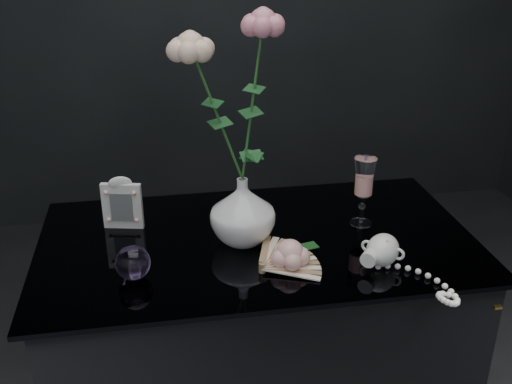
{
  "coord_description": "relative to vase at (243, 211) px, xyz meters",
  "views": [
    {
      "loc": [
        -0.22,
        -1.2,
        1.47
      ],
      "look_at": [
        -0.02,
        -0.02,
        0.92
      ],
      "focal_mm": 42.0,
      "sensor_mm": 36.0,
      "label": 1
    }
  ],
  "objects": [
    {
      "name": "picture_frame",
      "position": [
        -0.28,
        0.12,
        -0.01
      ],
      "size": [
        0.12,
        0.1,
        0.14
      ],
      "primitive_type": null,
      "rotation": [
        0.0,
        0.0,
        -0.22
      ],
      "color": "silver",
      "rests_on": "table"
    },
    {
      "name": "paper_fan",
      "position": [
        0.02,
        -0.15,
        -0.07
      ],
      "size": [
        0.26,
        0.2,
        0.03
      ],
      "primitive_type": null,
      "rotation": [
        0.0,
        0.0,
        0.0
      ],
      "color": "#F7F2C5",
      "rests_on": "table"
    },
    {
      "name": "pearl_jar",
      "position": [
        0.29,
        -0.15,
        -0.04
      ],
      "size": [
        0.36,
        0.36,
        0.07
      ],
      "primitive_type": null,
      "rotation": [
        0.0,
        0.0,
        -0.69
      ],
      "color": "white",
      "rests_on": "table"
    },
    {
      "name": "vase",
      "position": [
        0.0,
        0.0,
        0.0
      ],
      "size": [
        0.2,
        0.2,
        0.16
      ],
      "primitive_type": "imported",
      "rotation": [
        0.0,
        0.0,
        0.36
      ],
      "color": "white",
      "rests_on": "table"
    },
    {
      "name": "wine_glass",
      "position": [
        0.31,
        0.03,
        0.01
      ],
      "size": [
        0.07,
        0.07,
        0.18
      ],
      "primitive_type": null,
      "rotation": [
        0.0,
        0.0,
        -0.32
      ],
      "color": "white",
      "rests_on": "table"
    },
    {
      "name": "roses",
      "position": [
        -0.02,
        0.0,
        0.28
      ],
      "size": [
        0.23,
        0.11,
        0.43
      ],
      "color": "beige",
      "rests_on": "vase"
    },
    {
      "name": "loose_rose",
      "position": [
        0.09,
        -0.13,
        -0.05
      ],
      "size": [
        0.2,
        0.23,
        0.07
      ],
      "primitive_type": null,
      "rotation": [
        0.0,
        0.0,
        -0.3
      ],
      "color": "#FFAFA4",
      "rests_on": "table"
    },
    {
      "name": "table",
      "position": [
        0.04,
        0.0,
        -0.46
      ],
      "size": [
        1.05,
        0.58,
        0.76
      ],
      "color": "black",
      "rests_on": "ground"
    },
    {
      "name": "paperweight",
      "position": [
        -0.26,
        -0.12,
        -0.04
      ],
      "size": [
        0.1,
        0.1,
        0.08
      ],
      "primitive_type": null,
      "rotation": [
        0.0,
        0.0,
        0.37
      ],
      "color": "#9A73BB",
      "rests_on": "table"
    }
  ]
}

